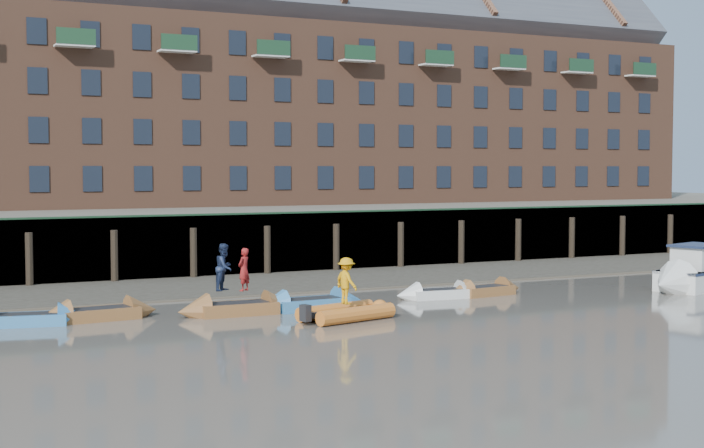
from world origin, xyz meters
TOP-DOWN VIEW (x-y plane):
  - ground at (0.00, 0.00)m, footprint 220.00×220.00m
  - foreshore at (0.00, 18.00)m, footprint 110.00×8.00m
  - mud_band at (0.00, 14.60)m, footprint 110.00×1.60m
  - river_wall at (-0.00, 22.38)m, footprint 110.00×1.23m
  - bank_terrace at (0.00, 36.00)m, footprint 110.00×28.00m
  - apartment_terrace at (-0.00, 36.99)m, footprint 80.60×15.56m
  - rowboat_1 at (-11.65, 10.17)m, footprint 4.34×1.97m
  - rowboat_2 at (-9.08, 10.32)m, footprint 4.57×1.77m
  - rowboat_3 at (-4.02, 9.30)m, footprint 4.71×1.42m
  - rowboat_4 at (-0.95, 9.24)m, footprint 4.64×1.51m
  - rowboat_5 at (5.39, 9.96)m, footprint 4.04×1.50m
  - rowboat_6 at (7.77, 9.92)m, footprint 4.17×1.72m
  - rib_tender at (-0.69, 6.31)m, footprint 3.87×2.59m
  - motor_launch at (17.20, 7.21)m, footprint 6.84×3.96m
  - person_rower_a at (-3.78, 9.20)m, footprint 0.72×0.68m
  - person_rower_b at (-4.45, 9.55)m, footprint 1.12×1.12m
  - person_rib_crew at (-0.86, 6.17)m, footprint 0.83×1.21m

SIDE VIEW (x-z plane):
  - ground at x=0.00m, z-range 0.00..0.00m
  - foreshore at x=0.00m, z-range -0.25..0.25m
  - mud_band at x=0.00m, z-range -0.05..0.05m
  - rowboat_5 at x=5.39m, z-range -0.37..0.78m
  - rowboat_6 at x=7.77m, z-range -0.38..0.80m
  - rowboat_1 at x=-11.65m, z-range -0.39..0.82m
  - rowboat_2 at x=-9.08m, z-range -0.42..0.88m
  - rowboat_4 at x=-0.95m, z-range -0.43..0.90m
  - rowboat_3 at x=-4.02m, z-range -0.44..0.92m
  - rib_tender at x=-0.69m, z-range -0.04..0.61m
  - motor_launch at x=17.20m, z-range -0.66..2.02m
  - person_rib_crew at x=-0.86m, z-range 0.61..2.34m
  - river_wall at x=0.00m, z-range -0.06..3.24m
  - bank_terrace at x=0.00m, z-range 0.00..3.20m
  - person_rower_a at x=-3.78m, z-range 0.92..2.57m
  - person_rower_b at x=-4.45m, z-range 0.92..2.75m
  - apartment_terrace at x=0.00m, z-range 2.34..23.31m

